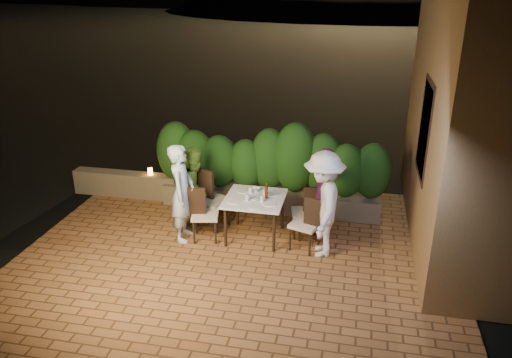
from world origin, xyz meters
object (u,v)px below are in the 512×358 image
(chair_right_front, at_px, (305,223))
(diner_blue, at_px, (182,193))
(chair_left_front, at_px, (205,214))
(diner_green, at_px, (196,187))
(chair_right_back, at_px, (304,211))
(bowl, at_px, (255,189))
(dining_table, at_px, (255,218))
(diner_white, at_px, (323,204))
(beer_bottle, at_px, (266,190))
(chair_left_back, at_px, (213,199))
(parapet_lamp, at_px, (150,172))
(diner_purple, at_px, (325,193))

(chair_right_front, bearing_deg, diner_blue, 20.57)
(chair_left_front, height_order, diner_green, diner_green)
(chair_right_back, bearing_deg, bowl, -14.55)
(dining_table, bearing_deg, diner_white, -14.27)
(beer_bottle, relative_size, chair_left_back, 0.27)
(chair_right_front, xyz_separation_m, diner_white, (0.28, -0.08, 0.40))
(chair_left_front, xyz_separation_m, parapet_lamp, (-1.59, 1.42, 0.09))
(dining_table, xyz_separation_m, bowl, (-0.06, 0.30, 0.40))
(dining_table, distance_m, bowl, 0.50)
(chair_right_front, distance_m, chair_right_back, 0.48)
(dining_table, xyz_separation_m, parapet_lamp, (-2.41, 1.19, 0.20))
(diner_white, xyz_separation_m, diner_purple, (-0.02, 0.60, -0.07))
(chair_left_back, distance_m, diner_white, 2.10)
(bowl, xyz_separation_m, parapet_lamp, (-2.34, 0.89, -0.20))
(chair_left_back, bearing_deg, chair_right_front, 9.06)
(chair_left_front, height_order, diner_white, diner_white)
(diner_green, bearing_deg, beer_bottle, -85.85)
(dining_table, xyz_separation_m, chair_right_front, (0.89, -0.22, 0.10))
(chair_left_front, xyz_separation_m, diner_blue, (-0.37, -0.05, 0.37))
(chair_right_front, height_order, chair_right_back, chair_right_front)
(chair_left_back, bearing_deg, dining_table, 7.28)
(chair_right_back, bearing_deg, diner_purple, 176.39)
(chair_left_back, bearing_deg, chair_left_front, -64.32)
(dining_table, bearing_deg, diner_blue, -166.64)
(dining_table, height_order, parapet_lamp, dining_table)
(diner_blue, height_order, diner_white, diner_white)
(bowl, xyz_separation_m, chair_left_front, (-0.75, -0.53, -0.30))
(beer_bottle, height_order, diner_purple, diner_purple)
(diner_white, bearing_deg, diner_blue, -95.05)
(chair_left_front, bearing_deg, beer_bottle, 1.84)
(dining_table, bearing_deg, chair_left_back, 162.88)
(chair_left_front, height_order, chair_right_back, chair_left_front)
(chair_left_back, relative_size, diner_green, 0.72)
(beer_bottle, relative_size, diner_purple, 0.18)
(chair_right_back, bearing_deg, parapet_lamp, -28.03)
(beer_bottle, relative_size, bowl, 1.56)
(chair_left_back, distance_m, chair_right_front, 1.78)
(beer_bottle, bearing_deg, chair_left_front, -165.80)
(bowl, xyz_separation_m, diner_white, (1.23, -0.59, 0.10))
(chair_left_back, xyz_separation_m, chair_right_front, (1.71, -0.47, -0.06))
(beer_bottle, bearing_deg, dining_table, -174.26)
(dining_table, xyz_separation_m, chair_left_front, (-0.81, -0.24, 0.10))
(chair_left_front, xyz_separation_m, chair_right_back, (1.63, 0.49, -0.03))
(chair_right_back, height_order, diner_blue, diner_blue)
(chair_left_front, bearing_deg, dining_table, 3.77)
(chair_left_back, distance_m, diner_purple, 2.00)
(chair_left_back, bearing_deg, diner_white, 8.94)
(chair_left_back, relative_size, diner_white, 0.61)
(chair_right_back, bearing_deg, dining_table, 5.42)
(beer_bottle, height_order, diner_blue, diner_blue)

